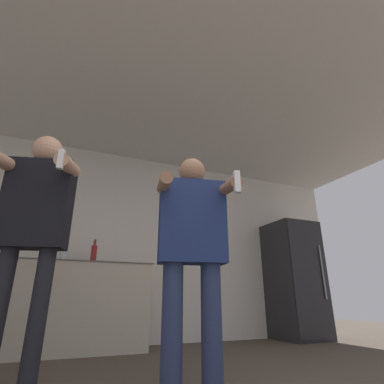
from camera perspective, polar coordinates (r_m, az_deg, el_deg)
name	(u,v)px	position (r m, az deg, el deg)	size (l,w,h in m)	color
wall_back	(128,243)	(4.25, -12.14, -9.46)	(7.00, 0.06, 2.55)	silver
ceiling_slab	(165,98)	(3.37, -5.08, 17.38)	(7.00, 3.54, 0.05)	silver
refrigerator	(295,279)	(4.98, 18.97, -15.35)	(0.67, 0.72, 1.68)	#262628
counter	(82,306)	(3.80, -20.26, -19.72)	(1.46, 0.62, 0.95)	#BCB29E
bottle_clear_vodka	(46,252)	(3.85, -26.09, -10.22)	(0.08, 0.08, 0.28)	#194723
bottle_red_label	(63,255)	(3.84, -23.39, -10.95)	(0.06, 0.06, 0.25)	silver
bottle_tall_gin	(94,253)	(3.86, -18.21, -11.01)	(0.07, 0.07, 0.31)	maroon
person_woman_foreground	(192,244)	(2.06, 0.06, -9.89)	(0.58, 0.58, 1.54)	navy
person_man_side	(35,218)	(2.44, -27.74, -4.34)	(0.61, 0.55, 1.76)	black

